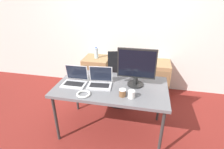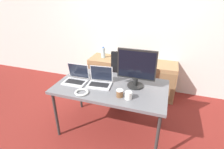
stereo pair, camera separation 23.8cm
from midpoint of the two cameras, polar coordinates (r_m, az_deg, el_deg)
name	(u,v)px [view 1 (the left image)]	position (r m, az deg, el deg)	size (l,w,h in m)	color
ground_plane	(111,128)	(2.88, -2.67, -17.26)	(14.00, 14.00, 0.00)	maroon
wall_back	(127,27)	(3.63, 3.00, 15.24)	(10.00, 0.05, 2.60)	silver
desk	(111,89)	(2.44, -3.01, -4.77)	(1.53, 0.85, 0.77)	slate
office_chair	(120,83)	(3.21, 0.52, -3.00)	(0.58, 0.61, 1.09)	#232326
cabinet_left	(97,73)	(3.79, -6.70, 0.42)	(0.52, 0.50, 0.70)	#99754C
cabinet_right	(155,78)	(3.62, 12.14, -1.32)	(0.52, 0.50, 0.70)	#99754C
water_bottle	(96,53)	(3.63, -7.05, 6.96)	(0.08, 0.08, 0.23)	silver
laptop_left	(75,80)	(2.52, -14.66, -1.87)	(0.33, 0.27, 0.25)	silver
laptop_right	(100,82)	(2.42, -6.78, -2.43)	(0.35, 0.29, 0.25)	silver
monitor	(136,67)	(2.32, 5.08, 2.37)	(0.51, 0.22, 0.52)	black
coffee_cup_white	(131,94)	(2.13, 3.18, -6.54)	(0.09, 0.09, 0.09)	white
coffee_cup_brown	(122,93)	(2.16, 0.28, -6.07)	(0.09, 0.09, 0.09)	brown
cable_coil	(83,94)	(2.25, -12.32, -6.33)	(0.18, 0.18, 0.03)	white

